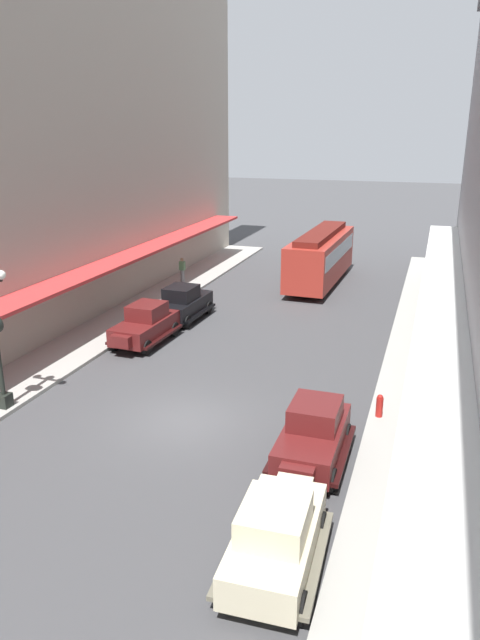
{
  "coord_description": "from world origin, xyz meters",
  "views": [
    {
      "loc": [
        7.62,
        -16.83,
        9.63
      ],
      "look_at": [
        0.0,
        6.0,
        1.8
      ],
      "focal_mm": 33.19,
      "sensor_mm": 36.0,
      "label": 1
    }
  ],
  "objects_px": {
    "parked_car_2": "(145,323)",
    "pedestrian_1": "(447,338)",
    "parked_car_1": "(183,302)",
    "pedestrian_0": "(440,298)",
    "parked_car_0": "(313,433)",
    "fire_hydrant": "(380,405)",
    "pedestrian_3": "(444,283)",
    "pedestrian_2": "(422,333)",
    "pedestrian_4": "(182,270)",
    "streetcar": "(321,255)",
    "parked_car_3": "(276,534)"
  },
  "relations": [
    {
      "from": "pedestrian_0",
      "to": "pedestrian_3",
      "type": "distance_m",
      "value": 3.37
    },
    {
      "from": "parked_car_0",
      "to": "pedestrian_1",
      "type": "xyz_separation_m",
      "value": [
        3.78,
        9.95,
        0.07
      ]
    },
    {
      "from": "parked_car_2",
      "to": "pedestrian_0",
      "type": "distance_m",
      "value": 15.66
    },
    {
      "from": "pedestrian_1",
      "to": "pedestrian_4",
      "type": "bearing_deg",
      "value": 152.93
    },
    {
      "from": "parked_car_2",
      "to": "pedestrian_1",
      "type": "relative_size",
      "value": 2.58
    },
    {
      "from": "fire_hydrant",
      "to": "pedestrian_1",
      "type": "distance_m",
      "value": 7.0
    },
    {
      "from": "pedestrian_1",
      "to": "pedestrian_2",
      "type": "xyz_separation_m",
      "value": [
        -1.05,
        0.26,
        0.0
      ]
    },
    {
      "from": "parked_car_0",
      "to": "fire_hydrant",
      "type": "bearing_deg",
      "value": 63.55
    },
    {
      "from": "parked_car_3",
      "to": "fire_hydrant",
      "type": "relative_size",
      "value": 5.25
    },
    {
      "from": "parked_car_2",
      "to": "pedestrian_1",
      "type": "distance_m",
      "value": 13.53
    },
    {
      "from": "pedestrian_2",
      "to": "pedestrian_4",
      "type": "height_order",
      "value": "pedestrian_2"
    },
    {
      "from": "streetcar",
      "to": "pedestrian_4",
      "type": "bearing_deg",
      "value": -159.29
    },
    {
      "from": "parked_car_3",
      "to": "pedestrian_1",
      "type": "bearing_deg",
      "value": 76.23
    },
    {
      "from": "streetcar",
      "to": "pedestrian_4",
      "type": "xyz_separation_m",
      "value": [
        -8.28,
        -3.13,
        -0.91
      ]
    },
    {
      "from": "parked_car_1",
      "to": "streetcar",
      "type": "distance_m",
      "value": 11.08
    },
    {
      "from": "parked_car_0",
      "to": "streetcar",
      "type": "relative_size",
      "value": 0.44
    },
    {
      "from": "pedestrian_4",
      "to": "parked_car_1",
      "type": "bearing_deg",
      "value": -65.83
    },
    {
      "from": "parked_car_3",
      "to": "pedestrian_1",
      "type": "xyz_separation_m",
      "value": [
        3.63,
        14.79,
        0.07
      ]
    },
    {
      "from": "parked_car_3",
      "to": "pedestrian_1",
      "type": "distance_m",
      "value": 15.23
    },
    {
      "from": "streetcar",
      "to": "parked_car_0",
      "type": "bearing_deg",
      "value": -79.41
    },
    {
      "from": "parked_car_0",
      "to": "parked_car_1",
      "type": "bearing_deg",
      "value": 128.77
    },
    {
      "from": "parked_car_0",
      "to": "streetcar",
      "type": "xyz_separation_m",
      "value": [
        -3.98,
        21.27,
        0.96
      ]
    },
    {
      "from": "pedestrian_0",
      "to": "pedestrian_1",
      "type": "relative_size",
      "value": 1.0
    },
    {
      "from": "parked_car_0",
      "to": "streetcar",
      "type": "height_order",
      "value": "streetcar"
    },
    {
      "from": "parked_car_3",
      "to": "pedestrian_3",
      "type": "height_order",
      "value": "parked_car_3"
    },
    {
      "from": "fire_hydrant",
      "to": "pedestrian_3",
      "type": "relative_size",
      "value": 0.5
    },
    {
      "from": "pedestrian_3",
      "to": "streetcar",
      "type": "bearing_deg",
      "value": 169.47
    },
    {
      "from": "streetcar",
      "to": "pedestrian_4",
      "type": "distance_m",
      "value": 8.9
    },
    {
      "from": "parked_car_2",
      "to": "parked_car_3",
      "type": "relative_size",
      "value": 1.0
    },
    {
      "from": "parked_car_1",
      "to": "pedestrian_3",
      "type": "distance_m",
      "value": 15.34
    },
    {
      "from": "parked_car_3",
      "to": "pedestrian_2",
      "type": "distance_m",
      "value": 15.26
    },
    {
      "from": "parked_car_2",
      "to": "pedestrian_2",
      "type": "distance_m",
      "value": 12.54
    },
    {
      "from": "parked_car_3",
      "to": "pedestrian_2",
      "type": "bearing_deg",
      "value": 80.29
    },
    {
      "from": "parked_car_1",
      "to": "pedestrian_0",
      "type": "relative_size",
      "value": 2.57
    },
    {
      "from": "fire_hydrant",
      "to": "pedestrian_1",
      "type": "relative_size",
      "value": 0.49
    },
    {
      "from": "pedestrian_1",
      "to": "parked_car_3",
      "type": "bearing_deg",
      "value": -103.77
    },
    {
      "from": "parked_car_3",
      "to": "parked_car_1",
      "type": "bearing_deg",
      "value": 119.94
    },
    {
      "from": "parked_car_3",
      "to": "streetcar",
      "type": "bearing_deg",
      "value": 98.99
    },
    {
      "from": "pedestrian_0",
      "to": "parked_car_1",
      "type": "bearing_deg",
      "value": -159.04
    },
    {
      "from": "parked_car_1",
      "to": "pedestrian_4",
      "type": "xyz_separation_m",
      "value": [
        -2.93,
        6.53,
        0.05
      ]
    },
    {
      "from": "parked_car_0",
      "to": "parked_car_1",
      "type": "distance_m",
      "value": 14.89
    },
    {
      "from": "parked_car_1",
      "to": "pedestrian_1",
      "type": "height_order",
      "value": "parked_car_1"
    },
    {
      "from": "parked_car_2",
      "to": "pedestrian_2",
      "type": "xyz_separation_m",
      "value": [
        12.3,
        2.43,
        0.07
      ]
    },
    {
      "from": "parked_car_0",
      "to": "streetcar",
      "type": "bearing_deg",
      "value": 100.59
    },
    {
      "from": "parked_car_2",
      "to": "pedestrian_3",
      "type": "relative_size",
      "value": 2.63
    },
    {
      "from": "parked_car_2",
      "to": "pedestrian_2",
      "type": "bearing_deg",
      "value": 11.18
    },
    {
      "from": "parked_car_3",
      "to": "pedestrian_1",
      "type": "height_order",
      "value": "parked_car_3"
    },
    {
      "from": "streetcar",
      "to": "pedestrian_0",
      "type": "relative_size",
      "value": 5.79
    },
    {
      "from": "streetcar",
      "to": "pedestrian_4",
      "type": "relative_size",
      "value": 5.89
    },
    {
      "from": "pedestrian_1",
      "to": "pedestrian_3",
      "type": "distance_m",
      "value": 9.92
    }
  ]
}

